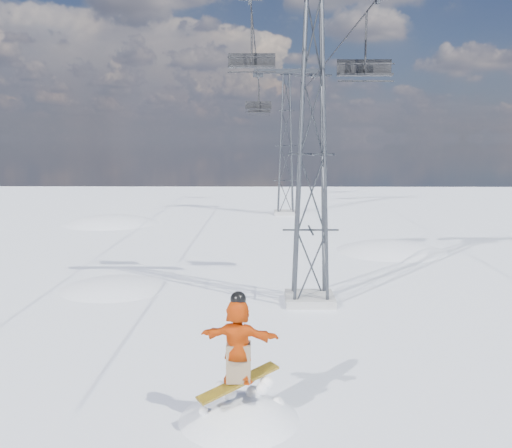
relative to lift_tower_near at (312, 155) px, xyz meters
name	(u,v)px	position (x,y,z in m)	size (l,w,h in m)	color
ground	(302,400)	(-0.80, -8.00, -5.47)	(120.00, 120.00, 0.00)	white
snow_terrain	(202,390)	(-5.57, 13.24, -15.06)	(39.00, 37.00, 22.00)	white
lift_tower_near	(312,155)	(0.00, 0.00, 0.00)	(5.20, 1.80, 11.43)	#999999
lift_tower_far	(286,146)	(0.00, 25.00, 0.00)	(5.20, 1.80, 11.43)	#999999
haul_cables	(296,50)	(0.00, 11.50, 5.38)	(4.46, 51.00, 0.06)	black
lift_chair_near	(252,62)	(-2.20, 2.24, 3.55)	(1.84, 0.53, 2.29)	black
lift_chair_mid	(365,69)	(2.20, 2.28, 3.27)	(2.13, 0.61, 2.64)	black
lift_chair_far	(258,106)	(-2.20, 26.88, 3.23)	(2.17, 0.62, 2.68)	black
lift_chair_extra	(259,110)	(-2.20, 34.07, 3.28)	(2.12, 0.61, 2.63)	black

